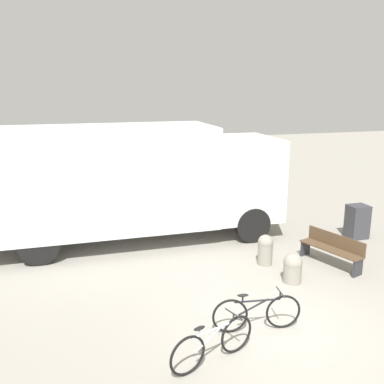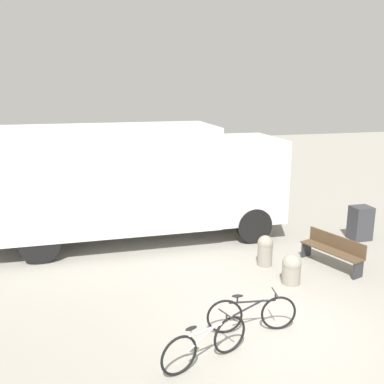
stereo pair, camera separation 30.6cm
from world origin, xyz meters
The scene contains 8 objects.
ground_plane centered at (0.00, 0.00, 0.00)m, with size 60.00×60.00×0.00m, color gray.
delivery_truck centered at (-1.92, 5.74, 1.91)m, with size 8.63×2.63×3.43m.
park_bench centered at (2.70, 2.43, 0.46)m, with size 0.92×1.78×0.82m.
bicycle_near centered at (-1.64, -0.52, 0.37)m, with size 1.66×0.66×0.78m.
bicycle_middle centered at (-0.51, 0.17, 0.37)m, with size 1.73×0.44×0.78m.
bollard_near_bench centered at (1.20, 1.82, 0.38)m, with size 0.45×0.45×0.73m.
bollard_far_bench centered at (1.05, 2.96, 0.43)m, with size 0.40×0.40×0.81m.
utility_box centered at (4.64, 3.98, 0.51)m, with size 0.58×0.52×1.03m.
Camera 1 is at (-3.80, -6.46, 4.57)m, focal length 40.00 mm.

